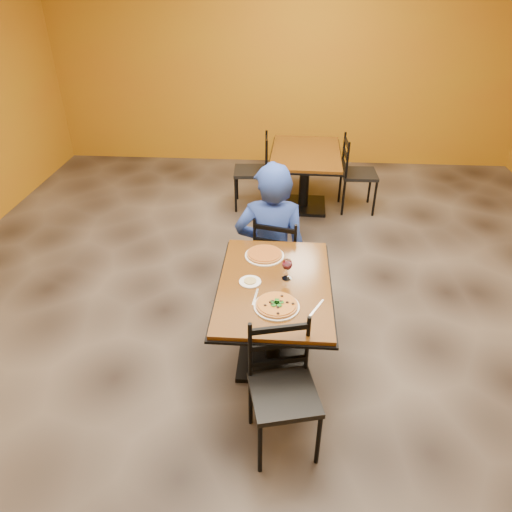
# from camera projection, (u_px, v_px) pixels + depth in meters

# --- Properties ---
(floor) EXTENTS (7.00, 8.00, 0.01)m
(floor) POSITION_uv_depth(u_px,v_px,m) (275.00, 319.00, 4.19)
(floor) COLOR black
(floor) RESTS_ON ground
(wall_back) EXTENTS (7.00, 0.01, 3.00)m
(wall_back) POSITION_uv_depth(u_px,v_px,m) (287.00, 62.00, 6.77)
(wall_back) COLOR #A96012
(wall_back) RESTS_ON ground
(table_main) EXTENTS (0.83, 1.23, 0.75)m
(table_main) POSITION_uv_depth(u_px,v_px,m) (274.00, 304.00, 3.47)
(table_main) COLOR #64370F
(table_main) RESTS_ON floor
(table_second) EXTENTS (0.91, 1.31, 0.75)m
(table_second) POSITION_uv_depth(u_px,v_px,m) (305.00, 166.00, 5.83)
(table_second) COLOR #64370F
(table_second) RESTS_ON floor
(chair_main_near) EXTENTS (0.49, 0.49, 0.90)m
(chair_main_near) POSITION_uv_depth(u_px,v_px,m) (284.00, 395.00, 2.88)
(chair_main_near) COLOR black
(chair_main_near) RESTS_ON floor
(chair_main_far) EXTENTS (0.48, 0.48, 0.88)m
(chair_main_far) POSITION_uv_depth(u_px,v_px,m) (279.00, 256.00, 4.27)
(chair_main_far) COLOR black
(chair_main_far) RESTS_ON floor
(chair_second_left) EXTENTS (0.45, 0.45, 0.94)m
(chair_second_left) POSITION_uv_depth(u_px,v_px,m) (251.00, 172.00, 5.92)
(chair_second_left) COLOR black
(chair_second_left) RESTS_ON floor
(chair_second_right) EXTENTS (0.44, 0.44, 0.95)m
(chair_second_right) POSITION_uv_depth(u_px,v_px,m) (359.00, 174.00, 5.84)
(chair_second_right) COLOR black
(chair_second_right) RESTS_ON floor
(diner) EXTENTS (0.67, 0.46, 1.34)m
(diner) POSITION_uv_depth(u_px,v_px,m) (271.00, 234.00, 4.15)
(diner) COLOR navy
(diner) RESTS_ON floor
(plate_main) EXTENTS (0.31, 0.31, 0.01)m
(plate_main) POSITION_uv_depth(u_px,v_px,m) (277.00, 306.00, 3.13)
(plate_main) COLOR white
(plate_main) RESTS_ON table_main
(pizza_main) EXTENTS (0.28, 0.28, 0.02)m
(pizza_main) POSITION_uv_depth(u_px,v_px,m) (277.00, 305.00, 3.12)
(pizza_main) COLOR #8F330A
(pizza_main) RESTS_ON plate_main
(plate_far) EXTENTS (0.31, 0.31, 0.01)m
(plate_far) POSITION_uv_depth(u_px,v_px,m) (264.00, 256.00, 3.68)
(plate_far) COLOR white
(plate_far) RESTS_ON table_main
(pizza_far) EXTENTS (0.28, 0.28, 0.02)m
(pizza_far) POSITION_uv_depth(u_px,v_px,m) (264.00, 254.00, 3.67)
(pizza_far) COLOR #B06821
(pizza_far) RESTS_ON plate_far
(side_plate) EXTENTS (0.16, 0.16, 0.01)m
(side_plate) POSITION_uv_depth(u_px,v_px,m) (250.00, 282.00, 3.37)
(side_plate) COLOR white
(side_plate) RESTS_ON table_main
(dip) EXTENTS (0.09, 0.09, 0.01)m
(dip) POSITION_uv_depth(u_px,v_px,m) (250.00, 281.00, 3.37)
(dip) COLOR tan
(dip) RESTS_ON side_plate
(wine_glass) EXTENTS (0.08, 0.08, 0.18)m
(wine_glass) POSITION_uv_depth(u_px,v_px,m) (287.00, 268.00, 3.37)
(wine_glass) COLOR white
(wine_glass) RESTS_ON table_main
(fork) EXTENTS (0.03, 0.19, 0.00)m
(fork) POSITION_uv_depth(u_px,v_px,m) (255.00, 297.00, 3.23)
(fork) COLOR silver
(fork) RESTS_ON table_main
(knife) EXTENTS (0.11, 0.19, 0.00)m
(knife) POSITION_uv_depth(u_px,v_px,m) (317.00, 308.00, 3.12)
(knife) COLOR silver
(knife) RESTS_ON table_main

